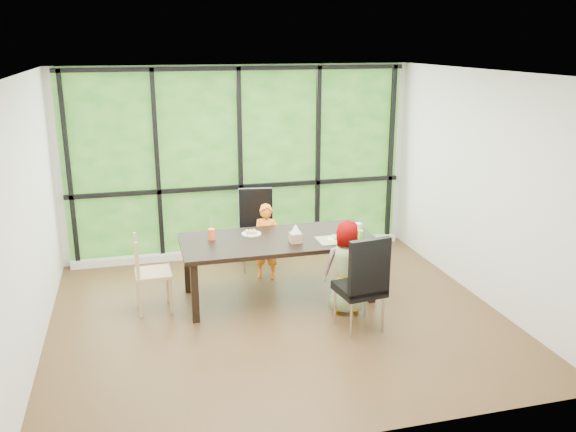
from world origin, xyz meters
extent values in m
plane|color=black|center=(0.00, 0.00, 0.00)|extent=(5.00, 5.00, 0.00)
plane|color=silver|center=(0.00, 2.25, 1.35)|extent=(5.00, 0.00, 5.00)
cube|color=#1E5216|center=(0.00, 2.23, 1.35)|extent=(4.80, 0.02, 2.65)
cube|color=silver|center=(0.00, 2.15, 0.05)|extent=(4.80, 0.12, 0.10)
cube|color=black|center=(0.13, 0.52, 0.38)|extent=(2.39, 1.28, 0.75)
cube|color=black|center=(0.09, 1.54, 0.54)|extent=(0.51, 0.51, 1.08)
cube|color=black|center=(0.78, -0.50, 0.54)|extent=(0.52, 0.52, 1.08)
cube|color=tan|center=(-1.34, 0.54, 0.45)|extent=(0.41, 0.43, 0.90)
imported|color=orange|center=(0.13, 1.16, 0.50)|extent=(0.43, 0.36, 1.00)
imported|color=slate|center=(0.81, -0.07, 0.54)|extent=(0.60, 0.46, 1.08)
cube|color=tan|center=(0.79, 0.30, 0.75)|extent=(0.45, 0.33, 0.01)
cylinder|color=white|center=(-0.14, 0.76, 0.76)|extent=(0.24, 0.24, 0.02)
cylinder|color=white|center=(0.79, 0.31, 0.76)|extent=(0.21, 0.21, 0.01)
cylinder|color=orange|center=(-0.63, 0.69, 0.82)|extent=(0.08, 0.08, 0.13)
cylinder|color=#5FD434|center=(1.08, 0.25, 0.80)|extent=(0.07, 0.07, 0.11)
cylinder|color=white|center=(1.17, 0.56, 0.80)|extent=(0.10, 0.10, 0.10)
cube|color=tan|center=(0.30, 0.34, 0.81)|extent=(0.13, 0.13, 0.11)
cylinder|color=white|center=(-0.63, 0.69, 0.92)|extent=(0.01, 0.04, 0.20)
cylinder|color=pink|center=(1.08, 0.25, 0.90)|extent=(0.01, 0.04, 0.20)
cone|color=white|center=(0.30, 0.34, 0.92)|extent=(0.12, 0.12, 0.11)
camera|label=1|loc=(-1.47, -6.05, 3.02)|focal=37.44mm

